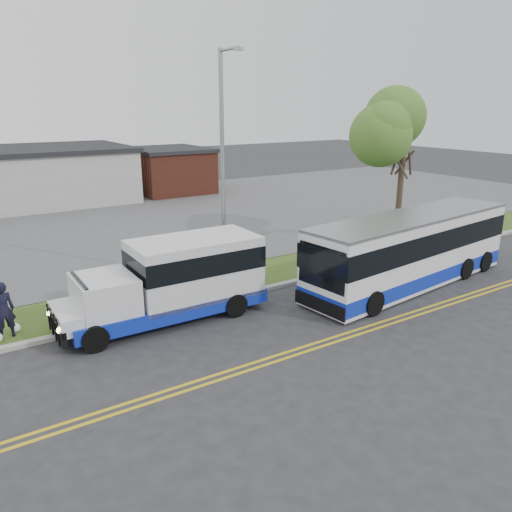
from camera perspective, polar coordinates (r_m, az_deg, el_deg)
ground at (r=18.41m, az=-7.48°, el=-7.33°), size 140.00×140.00×0.00m
lane_line_north at (r=15.36m, az=-1.11°, el=-12.36°), size 70.00×0.12×0.01m
lane_line_south at (r=15.14m, az=-0.50°, el=-12.83°), size 70.00×0.12×0.01m
curb at (r=19.30m, az=-8.91°, el=-5.97°), size 80.00×0.30×0.15m
verge at (r=20.85m, az=-10.94°, el=-4.37°), size 80.00×3.30×0.10m
parking_lot at (r=33.85m, az=-20.05°, el=3.17°), size 80.00×25.00×0.10m
brick_wing at (r=45.17m, az=-9.87°, el=9.65°), size 6.30×7.30×3.90m
tree_east at (r=27.87m, az=16.66°, el=13.56°), size 5.20×5.20×8.33m
streetlight_near at (r=20.71m, az=-3.75°, el=10.57°), size 0.35×1.53×9.50m
shuttle_bus at (r=18.27m, az=-9.06°, el=-2.40°), size 7.55×2.60×2.88m
transit_bus at (r=22.35m, az=17.22°, el=0.68°), size 11.27×3.69×3.07m
pedestrian at (r=18.37m, az=-26.94°, el=-5.52°), size 0.75×0.52×1.96m
grocery_bag_right at (r=18.93m, az=-25.79°, el=-7.41°), size 0.32×0.32×0.32m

